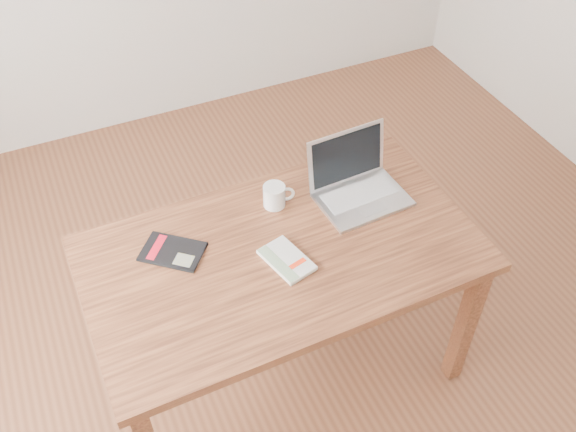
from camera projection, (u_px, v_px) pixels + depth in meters
name	position (u px, v px, depth m)	size (l,w,h in m)	color
room	(296.00, 96.00, 1.94)	(4.04, 4.04, 2.70)	brown
desk	(282.00, 267.00, 2.37)	(1.43, 0.83, 0.75)	#562D19
white_guidebook	(287.00, 260.00, 2.26)	(0.17, 0.22, 0.02)	silver
black_guidebook	(172.00, 252.00, 2.29)	(0.26, 0.25, 0.01)	black
laptop	(357.00, 184.00, 2.48)	(0.35, 0.29, 0.24)	silver
coffee_mug	(275.00, 195.00, 2.44)	(0.12, 0.09, 0.09)	white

